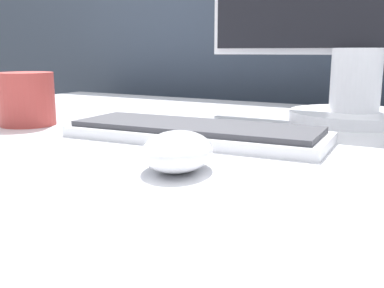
{
  "coord_description": "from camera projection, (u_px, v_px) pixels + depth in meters",
  "views": [
    {
      "loc": [
        0.21,
        -0.53,
        0.87
      ],
      "look_at": [
        -0.04,
        -0.09,
        0.77
      ],
      "focal_mm": 42.0,
      "sensor_mm": 36.0,
      "label": 1
    }
  ],
  "objects": [
    {
      "name": "mug",
      "position": [
        27.0,
        99.0,
        0.78
      ],
      "size": [
        0.09,
        0.09,
        0.09
      ],
      "color": "#A33833",
      "rests_on": "desk"
    },
    {
      "name": "partition_panel",
      "position": [
        351.0,
        161.0,
        1.2
      ],
      "size": [
        5.0,
        0.03,
        1.17
      ],
      "color": "#333D4C",
      "rests_on": "ground_plane"
    },
    {
      "name": "computer_mouse_near",
      "position": [
        178.0,
        151.0,
        0.49
      ],
      "size": [
        0.11,
        0.12,
        0.04
      ],
      "rotation": [
        0.0,
        0.0,
        0.33
      ],
      "color": "white",
      "rests_on": "desk"
    },
    {
      "name": "keyboard",
      "position": [
        195.0,
        132.0,
        0.66
      ],
      "size": [
        0.39,
        0.16,
        0.02
      ],
      "rotation": [
        0.0,
        0.0,
        0.07
      ],
      "color": "silver",
      "rests_on": "desk"
    }
  ]
}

